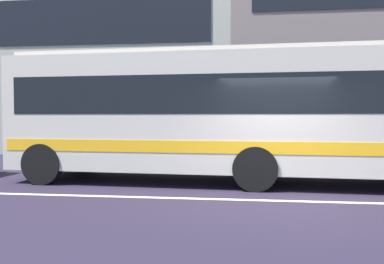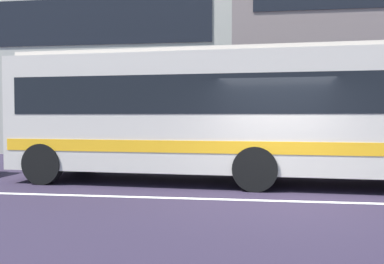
% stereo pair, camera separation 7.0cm
% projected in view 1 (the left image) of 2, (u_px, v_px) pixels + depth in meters
% --- Properties ---
extents(ground_plane, '(160.00, 160.00, 0.00)m').
position_uv_depth(ground_plane, '(279.00, 201.00, 8.06)').
color(ground_plane, '#271F31').
extents(lane_centre_line, '(60.00, 0.16, 0.01)m').
position_uv_depth(lane_centre_line, '(279.00, 201.00, 8.06)').
color(lane_centre_line, silver).
rests_on(lane_centre_line, ground_plane).
extents(apartment_block_left, '(19.82, 11.86, 9.79)m').
position_uv_depth(apartment_block_left, '(62.00, 60.00, 23.69)').
color(apartment_block_left, '#B2AE9F').
rests_on(apartment_block_left, ground_plane).
extents(transit_bus, '(11.05, 3.06, 3.26)m').
position_uv_depth(transit_bus, '(230.00, 111.00, 10.25)').
color(transit_bus, beige).
rests_on(transit_bus, ground_plane).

